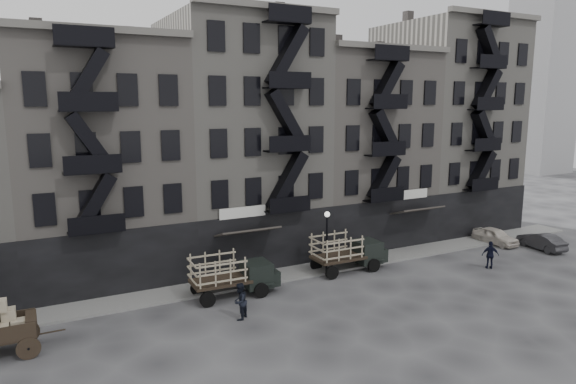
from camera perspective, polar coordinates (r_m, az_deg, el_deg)
name	(u,v)px	position (r m, az deg, el deg)	size (l,w,h in m)	color
ground	(307,295)	(31.14, 2.07, -11.37)	(140.00, 140.00, 0.00)	#38383A
sidewalk	(278,275)	(34.22, -1.07, -9.23)	(55.00, 2.50, 0.15)	slate
building_midwest	(98,162)	(35.47, -20.34, 3.17)	(10.00, 11.35, 16.20)	gray
building_center	(241,141)	(37.93, -5.24, 5.68)	(10.00, 11.35, 18.20)	gray
building_mideast	(354,149)	(42.82, 7.29, 4.80)	(10.00, 11.35, 16.20)	gray
building_east	(445,128)	(49.11, 17.03, 6.86)	(10.00, 11.35, 19.20)	gray
lamp_post	(327,234)	(33.87, 4.35, -4.66)	(0.36, 0.36, 4.28)	black
stake_truck_west	(232,272)	(30.66, -6.22, -8.81)	(5.28, 2.32, 2.61)	black
stake_truck_east	(348,249)	(35.09, 6.66, -6.33)	(5.33, 2.27, 2.65)	black
car_east	(495,236)	(44.73, 22.05, -4.56)	(1.54, 3.83, 1.31)	beige
car_far	(541,241)	(44.63, 26.32, -4.92)	(1.35, 3.88, 1.28)	#28282B
pedestrian_mid	(240,301)	(27.70, -5.37, -12.01)	(0.96, 0.75, 1.98)	black
policeman	(490,255)	(38.09, 21.56, -6.53)	(1.13, 0.47, 1.92)	black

